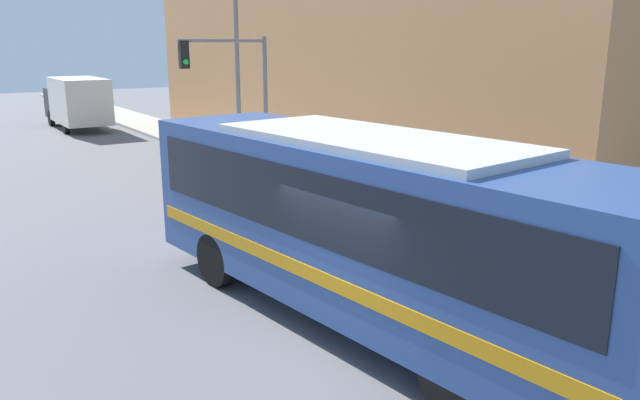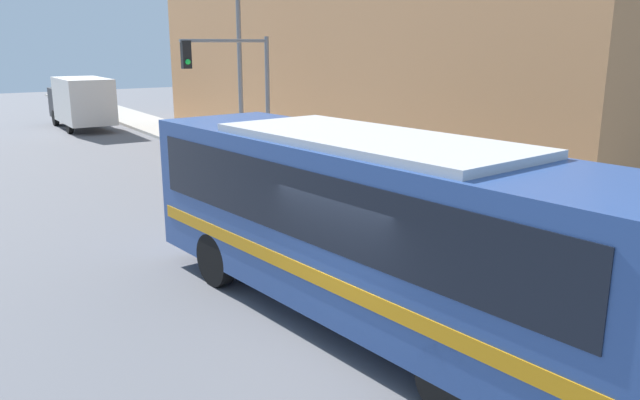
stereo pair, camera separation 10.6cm
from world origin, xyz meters
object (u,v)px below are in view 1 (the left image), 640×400
city_bus (368,217)px  street_lamp (230,48)px  traffic_light_pole (235,79)px  fire_hydrant (444,218)px  delivery_truck (77,101)px  parking_meter (319,161)px

city_bus → street_lamp: size_ratio=1.40×
city_bus → traffic_light_pole: (3.46, 12.19, 1.56)m
fire_hydrant → traffic_light_pole: (-1.04, 9.41, 2.95)m
traffic_light_pole → street_lamp: bearing=68.1°
delivery_truck → traffic_light_pole: bearing=-83.6°
city_bus → traffic_light_pole: traffic_light_pole is taller
delivery_truck → traffic_light_pole: traffic_light_pole is taller
delivery_truck → parking_meter: delivery_truck is taller
fire_hydrant → parking_meter: 5.68m
street_lamp → city_bus: bearing=-106.9°
parking_meter → delivery_truck: bearing=98.1°
city_bus → traffic_light_pole: bearing=67.6°
fire_hydrant → street_lamp: 12.51m
traffic_light_pole → street_lamp: (0.98, 2.44, 1.06)m
delivery_truck → traffic_light_pole: size_ratio=1.40×
delivery_truck → street_lamp: (2.82, -13.99, 2.95)m
city_bus → street_lamp: street_lamp is taller
delivery_truck → fire_hydrant: size_ratio=9.54×
delivery_truck → street_lamp: 14.57m
fire_hydrant → traffic_light_pole: bearing=96.3°
fire_hydrant → traffic_light_pole: 9.91m
parking_meter → street_lamp: (-0.05, 6.20, 3.45)m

